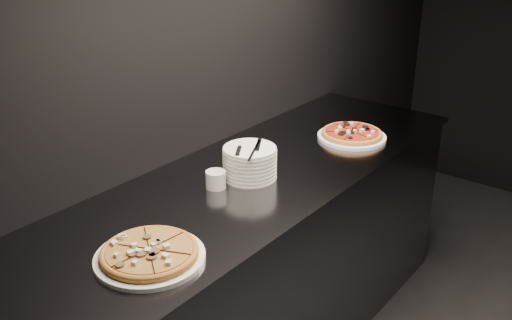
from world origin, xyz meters
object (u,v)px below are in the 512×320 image
Objects in this scene: cutlery at (249,149)px; ramekin at (216,179)px; plate_stack at (250,162)px; pizza_tomato at (352,134)px; counter at (252,269)px; pizza_mushroom at (150,254)px.

cutlery reaches higher than ramekin.
plate_stack reaches higher than ramekin.
counter is at bearing -99.94° from pizza_tomato.
counter is 10.80× the size of cutlery.
plate_stack is 0.17m from ramekin.
pizza_mushroom is 1.83× the size of cutlery.
cutlery is at bearing -62.38° from plate_stack.
pizza_tomato is at bearing 80.06° from counter.
counter is 0.80m from pizza_tomato.
plate_stack is 0.97× the size of cutlery.
pizza_tomato is 0.82m from ramekin.
counter is at bearing 73.32° from plate_stack.
plate_stack is 2.73× the size of ramekin.
counter is 11.15× the size of plate_stack.
pizza_tomato is at bearing 47.94° from cutlery.
cutlery reaches higher than plate_stack.
pizza_mushroom is 0.68m from cutlery.
plate_stack is (-0.00, -0.01, 0.52)m from counter.
pizza_mushroom is at bearing -89.06° from pizza_tomato.
ramekin is at bearing -143.31° from cutlery.
cutlery reaches higher than pizza_tomato.
cutlery is at bearing 100.98° from pizza_mushroom.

